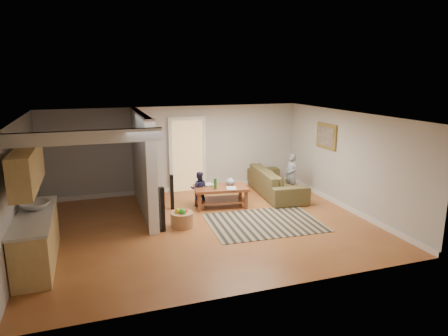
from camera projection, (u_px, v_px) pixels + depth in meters
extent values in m
plane|color=brown|center=(206.00, 226.00, 9.15)|extent=(7.50, 7.50, 0.00)
cube|color=#BAB8B3|center=(177.00, 149.00, 11.63)|extent=(7.50, 0.04, 2.50)
cube|color=#BAB8B3|center=(19.00, 188.00, 7.69)|extent=(0.04, 6.00, 2.50)
cube|color=#BAB8B3|center=(349.00, 161.00, 10.03)|extent=(0.04, 6.00, 2.50)
cube|color=white|center=(205.00, 117.00, 8.57)|extent=(7.50, 6.00, 0.04)
cube|color=#BAB8B3|center=(142.00, 163.00, 9.82)|extent=(0.15, 3.10, 2.50)
cube|color=white|center=(152.00, 178.00, 8.39)|extent=(0.22, 0.10, 2.50)
cube|color=white|center=(178.00, 189.00, 11.87)|extent=(7.50, 0.04, 0.12)
cube|color=white|center=(344.00, 206.00, 10.29)|extent=(0.04, 6.00, 0.12)
cube|color=#D8B272|center=(188.00, 156.00, 11.71)|extent=(0.90, 0.06, 2.10)
cube|color=tan|center=(37.00, 240.00, 7.23)|extent=(0.60, 2.20, 0.90)
cube|color=beige|center=(34.00, 216.00, 7.13)|extent=(0.64, 2.24, 0.05)
cube|color=tan|center=(27.00, 168.00, 6.92)|extent=(0.35, 2.00, 0.70)
imported|color=silver|center=(36.00, 209.00, 7.40)|extent=(0.54, 0.54, 0.19)
cube|color=black|center=(149.00, 143.00, 9.11)|extent=(0.03, 0.40, 0.34)
cube|color=black|center=(146.00, 140.00, 9.57)|extent=(0.03, 0.40, 0.34)
cube|color=black|center=(143.00, 137.00, 10.03)|extent=(0.03, 0.40, 0.34)
cube|color=olive|center=(326.00, 136.00, 10.83)|extent=(0.04, 0.90, 0.68)
cube|color=black|center=(264.00, 223.00, 9.33)|extent=(2.68, 2.01, 0.01)
imported|color=#3F301F|center=(276.00, 194.00, 11.55)|extent=(1.23, 2.62, 0.74)
cube|color=#5F2316|center=(221.00, 188.00, 10.38)|extent=(1.46, 0.97, 0.07)
cube|color=silver|center=(221.00, 188.00, 10.38)|extent=(0.91, 0.59, 0.02)
cube|color=#5F2316|center=(221.00, 200.00, 10.46)|extent=(1.33, 0.85, 0.03)
cube|color=#5F2316|center=(199.00, 202.00, 10.02)|extent=(0.09, 0.09, 0.50)
cube|color=#5F2316|center=(246.00, 199.00, 10.25)|extent=(0.09, 0.09, 0.50)
cube|color=#5F2316|center=(196.00, 195.00, 10.63)|extent=(0.09, 0.09, 0.50)
cube|color=#5F2316|center=(240.00, 192.00, 10.85)|extent=(0.09, 0.09, 0.50)
imported|color=#294B96|center=(230.00, 185.00, 10.56)|extent=(0.26, 0.26, 0.24)
cylinder|color=#155D1E|center=(215.00, 184.00, 10.15)|extent=(0.08, 0.08, 0.27)
imported|color=#998C4C|center=(204.00, 185.00, 10.50)|extent=(0.26, 0.33, 0.03)
imported|color=#66594C|center=(227.00, 189.00, 10.18)|extent=(0.33, 0.39, 0.03)
cube|color=#5F2316|center=(149.00, 178.00, 10.67)|extent=(0.63, 1.16, 0.05)
cube|color=#5F2316|center=(150.00, 189.00, 10.73)|extent=(0.56, 1.06, 0.03)
cylinder|color=#5F2316|center=(143.00, 196.00, 10.26)|extent=(0.05, 0.05, 0.68)
cylinder|color=#5F2316|center=(146.00, 186.00, 11.19)|extent=(0.05, 0.05, 0.68)
cylinder|color=#5F2316|center=(154.00, 195.00, 10.30)|extent=(0.05, 0.05, 0.68)
cylinder|color=#5F2316|center=(156.00, 185.00, 11.22)|extent=(0.05, 0.05, 0.68)
imported|color=black|center=(150.00, 178.00, 10.66)|extent=(0.29, 0.89, 0.51)
cylinder|color=white|center=(152.00, 178.00, 10.25)|extent=(0.09, 0.09, 0.17)
cube|color=black|center=(162.00, 209.00, 8.71)|extent=(0.13, 0.13, 1.02)
cube|color=black|center=(172.00, 192.00, 10.18)|extent=(0.10, 0.10, 0.91)
cylinder|color=#996842|center=(182.00, 220.00, 9.05)|extent=(0.52, 0.52, 0.34)
sphere|color=red|center=(184.00, 212.00, 9.08)|extent=(0.16, 0.16, 0.16)
sphere|color=gold|center=(178.00, 212.00, 9.01)|extent=(0.16, 0.16, 0.16)
sphere|color=green|center=(183.00, 212.00, 8.94)|extent=(0.16, 0.16, 0.16)
imported|color=gray|center=(290.00, 194.00, 11.54)|extent=(0.37, 0.48, 1.19)
imported|color=#212044|center=(199.00, 206.00, 10.53)|extent=(0.53, 0.47, 0.93)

